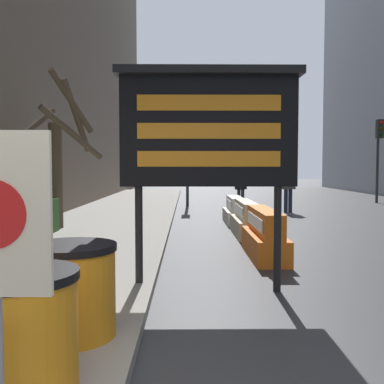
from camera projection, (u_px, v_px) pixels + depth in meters
bare_tree at (60, 156)px, 11.01m from camera, size 1.93×2.12×3.79m
barrel_drum_foreground at (17, 333)px, 2.97m from camera, size 0.82×0.82×0.83m
barrel_drum_middle at (71, 290)px, 4.00m from camera, size 0.82×0.82×0.83m
message_board at (209, 130)px, 5.79m from camera, size 2.39×0.36×2.91m
jersey_barrier_orange_near at (264, 236)px, 8.20m from camera, size 0.58×2.11×0.87m
jersey_barrier_cream at (246, 220)px, 10.78m from camera, size 0.56×2.05×0.83m
jersey_barrier_white at (235, 211)px, 13.17m from camera, size 0.61×1.85×0.77m
traffic_cone_near at (263, 225)px, 10.53m from camera, size 0.32×0.32×0.57m
traffic_light_near_curb at (187, 138)px, 18.57m from camera, size 0.28×0.45×3.94m
traffic_light_far_side at (379, 143)px, 20.36m from camera, size 0.28×0.45×3.79m
pedestrian_worker at (288, 184)px, 16.16m from camera, size 0.48×0.32×1.76m
pedestrian_passerby at (241, 185)px, 17.10m from camera, size 0.48×0.49×1.63m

